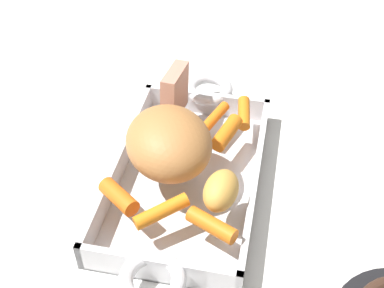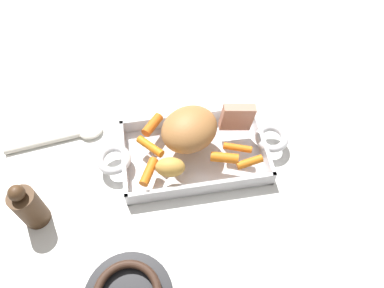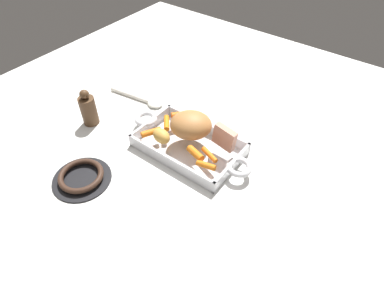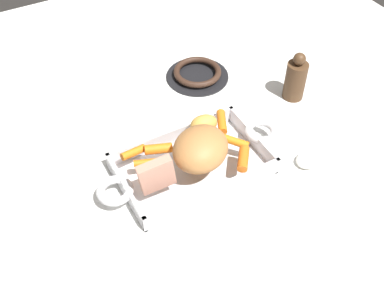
% 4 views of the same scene
% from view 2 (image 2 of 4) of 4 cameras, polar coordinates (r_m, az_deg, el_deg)
% --- Properties ---
extents(ground_plane, '(1.74, 1.74, 0.00)m').
position_cam_2_polar(ground_plane, '(0.85, 0.35, -1.97)').
color(ground_plane, white).
extents(roasting_dish, '(0.43, 0.20, 0.04)m').
position_cam_2_polar(roasting_dish, '(0.83, 0.35, -1.41)').
color(roasting_dish, silver).
rests_on(roasting_dish, ground_plane).
extents(pork_roast, '(0.16, 0.16, 0.08)m').
position_cam_2_polar(pork_roast, '(0.79, -0.40, 2.31)').
color(pork_roast, '#B3753F').
rests_on(pork_roast, roasting_dish).
extents(roast_slice_thin, '(0.08, 0.03, 0.08)m').
position_cam_2_polar(roast_slice_thin, '(0.82, 6.96, 4.11)').
color(roast_slice_thin, tan).
rests_on(roast_slice_thin, roasting_dish).
extents(baby_carrot_southwest, '(0.05, 0.07, 0.02)m').
position_cam_2_polar(baby_carrot_southwest, '(0.77, -6.69, -4.26)').
color(baby_carrot_southwest, orange).
rests_on(baby_carrot_southwest, roasting_dish).
extents(baby_carrot_long, '(0.05, 0.06, 0.03)m').
position_cam_2_polar(baby_carrot_long, '(0.84, -6.15, 2.97)').
color(baby_carrot_long, orange).
rests_on(baby_carrot_long, roasting_dish).
extents(baby_carrot_center_left, '(0.06, 0.03, 0.02)m').
position_cam_2_polar(baby_carrot_center_left, '(0.79, 8.90, -2.79)').
color(baby_carrot_center_left, orange).
rests_on(baby_carrot_center_left, roasting_dish).
extents(baby_carrot_center_right, '(0.06, 0.06, 0.02)m').
position_cam_2_polar(baby_carrot_center_right, '(0.81, -6.47, -0.37)').
color(baby_carrot_center_right, orange).
rests_on(baby_carrot_center_right, roasting_dish).
extents(baby_carrot_northeast, '(0.06, 0.04, 0.02)m').
position_cam_2_polar(baby_carrot_northeast, '(0.81, 7.06, -0.57)').
color(baby_carrot_northeast, orange).
rests_on(baby_carrot_northeast, roasting_dish).
extents(baby_carrot_short, '(0.06, 0.04, 0.02)m').
position_cam_2_polar(baby_carrot_short, '(0.79, 5.07, -2.12)').
color(baby_carrot_short, orange).
rests_on(baby_carrot_short, roasting_dish).
extents(potato_golden_large, '(0.07, 0.05, 0.04)m').
position_cam_2_polar(potato_golden_large, '(0.76, -3.38, -3.59)').
color(potato_golden_large, gold).
rests_on(potato_golden_large, roasting_dish).
extents(serving_spoon, '(0.23, 0.06, 0.02)m').
position_cam_2_polar(serving_spoon, '(0.92, -18.58, 1.14)').
color(serving_spoon, white).
rests_on(serving_spoon, ground_plane).
extents(pepper_mill, '(0.05, 0.05, 0.13)m').
position_cam_2_polar(pepper_mill, '(0.80, -23.96, -8.80)').
color(pepper_mill, '#4C331E').
rests_on(pepper_mill, ground_plane).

